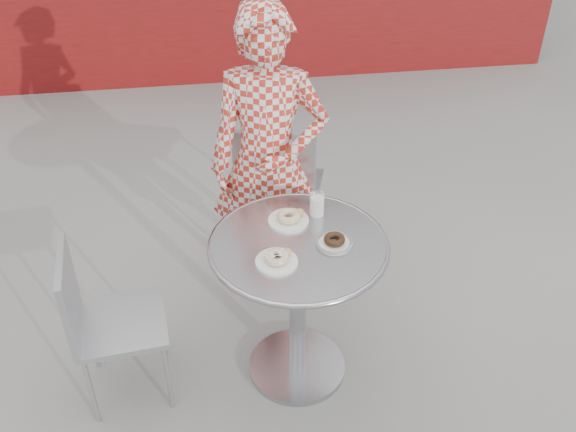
{
  "coord_description": "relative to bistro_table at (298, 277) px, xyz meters",
  "views": [
    {
      "loc": [
        -0.39,
        -2.14,
        2.51
      ],
      "look_at": [
        -0.05,
        0.13,
        0.87
      ],
      "focal_mm": 40.0,
      "sensor_mm": 36.0,
      "label": 1
    }
  ],
  "objects": [
    {
      "name": "bistro_table",
      "position": [
        0.0,
        0.0,
        0.0
      ],
      "size": [
        0.8,
        0.8,
        0.81
      ],
      "rotation": [
        0.0,
        0.0,
        -0.09
      ],
      "color": "#B7B7BC",
      "rests_on": "ground"
    },
    {
      "name": "plate_far",
      "position": [
        -0.02,
        0.16,
        0.21
      ],
      "size": [
        0.19,
        0.19,
        0.05
      ],
      "rotation": [
        0.0,
        0.0,
        0.03
      ],
      "color": "white",
      "rests_on": "bistro_table"
    },
    {
      "name": "milk_cup",
      "position": [
        0.12,
        0.2,
        0.25
      ],
      "size": [
        0.07,
        0.07,
        0.11
      ],
      "rotation": [
        0.0,
        0.0,
        0.18
      ],
      "color": "white",
      "rests_on": "bistro_table"
    },
    {
      "name": "ground",
      "position": [
        0.02,
        -0.02,
        -0.61
      ],
      "size": [
        60.0,
        60.0,
        0.0
      ],
      "primitive_type": "plane",
      "color": "gray",
      "rests_on": "ground"
    },
    {
      "name": "plate_checker",
      "position": [
        0.15,
        -0.03,
        0.21
      ],
      "size": [
        0.16,
        0.16,
        0.04
      ],
      "rotation": [
        0.0,
        0.0,
        0.25
      ],
      "color": "white",
      "rests_on": "bistro_table"
    },
    {
      "name": "plate_near",
      "position": [
        -0.11,
        -0.12,
        0.21
      ],
      "size": [
        0.18,
        0.18,
        0.05
      ],
      "rotation": [
        0.0,
        0.0,
        0.16
      ],
      "color": "white",
      "rests_on": "bistro_table"
    },
    {
      "name": "chair_left",
      "position": [
        -0.82,
        0.01,
        -0.35
      ],
      "size": [
        0.44,
        0.43,
        0.84
      ],
      "rotation": [
        0.0,
        0.0,
        1.67
      ],
      "color": "#A9ACB1",
      "rests_on": "ground"
    },
    {
      "name": "seated_person",
      "position": [
        -0.05,
        0.64,
        0.22
      ],
      "size": [
        0.67,
        0.5,
        1.65
      ],
      "primitive_type": "imported",
      "rotation": [
        0.0,
        0.0,
        -0.19
      ],
      "color": "#B5291B",
      "rests_on": "ground"
    },
    {
      "name": "chair_far",
      "position": [
        0.05,
        0.93,
        -0.32
      ],
      "size": [
        0.56,
        0.57,
        0.94
      ],
      "rotation": [
        0.0,
        0.0,
        2.82
      ],
      "color": "#A9ACB1",
      "rests_on": "ground"
    }
  ]
}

